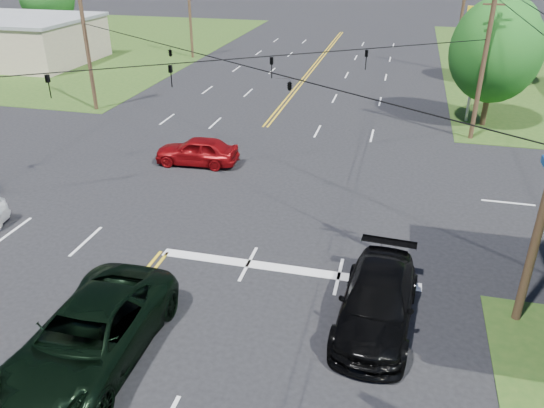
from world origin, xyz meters
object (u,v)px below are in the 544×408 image
(pole_ne, at_px, (484,59))
(pole_right_far, at_px, (462,13))
(pole_left_far, at_px, (189,5))
(suv_black, at_px, (377,301))
(retail_nw, at_px, (9,41))
(pickup_dkgreen, at_px, (90,336))
(tree_right_b, at_px, (508,33))
(pole_nw, at_px, (86,40))
(tree_right_a, at_px, (496,51))

(pole_ne, bearing_deg, pole_right_far, 90.00)
(pole_left_far, bearing_deg, suv_black, -60.69)
(retail_nw, height_order, pickup_dkgreen, retail_nw)
(pole_ne, height_order, tree_right_b, pole_ne)
(pole_nw, bearing_deg, pole_right_far, 36.16)
(pickup_dkgreen, bearing_deg, tree_right_a, 62.50)
(pole_right_far, distance_m, tree_right_b, 5.40)
(retail_nw, relative_size, pole_left_far, 1.60)
(pole_nw, distance_m, pole_left_far, 19.00)
(pole_nw, height_order, suv_black, pole_nw)
(pole_ne, xyz_separation_m, pole_right_far, (0.00, 19.00, 0.25))
(pole_right_far, xyz_separation_m, tree_right_b, (3.50, -4.00, -0.95))
(tree_right_a, bearing_deg, suv_black, -103.85)
(retail_nw, height_order, tree_right_a, tree_right_a)
(pole_left_far, xyz_separation_m, suv_black, (21.50, -38.30, -4.34))
(pole_right_far, distance_m, pickup_dkgreen, 44.12)
(pole_ne, distance_m, suv_black, 20.23)
(pole_right_far, bearing_deg, pole_left_far, 180.00)
(pickup_dkgreen, xyz_separation_m, suv_black, (8.00, 3.79, -0.10))
(pole_nw, bearing_deg, suv_black, -41.91)
(tree_right_a, bearing_deg, pole_left_far, 149.35)
(pole_nw, bearing_deg, pole_ne, 0.00)
(retail_nw, relative_size, pole_nw, 1.68)
(retail_nw, xyz_separation_m, suv_black, (38.50, -32.30, -1.17))
(pole_ne, xyz_separation_m, pole_left_far, (-26.00, 19.00, 0.25))
(pole_nw, bearing_deg, pickup_dkgreen, -59.69)
(pole_ne, bearing_deg, retail_nw, 163.18)
(retail_nw, distance_m, pickup_dkgreen, 47.27)
(pole_nw, bearing_deg, tree_right_a, 6.34)
(pole_ne, relative_size, suv_black, 1.66)
(pole_right_far, bearing_deg, tree_right_b, -48.81)
(tree_right_b, bearing_deg, pole_left_far, 172.28)
(tree_right_b, distance_m, pickup_dkgreen, 41.45)
(pole_left_far, relative_size, pickup_dkgreen, 1.49)
(pole_ne, relative_size, tree_right_a, 1.16)
(pole_left_far, bearing_deg, tree_right_a, -30.65)
(pole_left_far, bearing_deg, pole_ne, -36.16)
(suv_black, bearing_deg, retail_nw, 143.83)
(pole_nw, height_order, pole_right_far, pole_right_far)
(retail_nw, relative_size, pole_right_far, 1.60)
(retail_nw, distance_m, tree_right_a, 45.21)
(suv_black, bearing_deg, tree_right_a, 79.97)
(pole_left_far, height_order, suv_black, pole_left_far)
(pickup_dkgreen, distance_m, suv_black, 8.85)
(tree_right_b, xyz_separation_m, suv_black, (-8.00, -34.30, -3.39))
(pole_ne, bearing_deg, pickup_dkgreen, -118.42)
(tree_right_b, bearing_deg, pole_ne, -103.13)
(tree_right_a, height_order, suv_black, tree_right_a)
(pole_right_far, relative_size, suv_black, 1.75)
(tree_right_a, relative_size, tree_right_b, 1.15)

